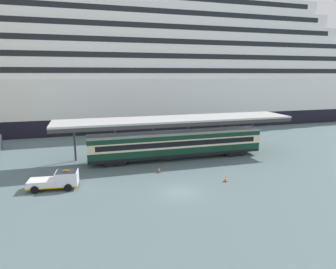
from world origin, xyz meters
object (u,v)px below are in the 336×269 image
(cruise_ship, at_px, (57,65))
(traffic_cone_mid, at_px, (159,170))
(traffic_cone_near, at_px, (225,179))
(service_truck, at_px, (58,180))
(train_carriage, at_px, (177,144))

(cruise_ship, relative_size, traffic_cone_mid, 229.52)
(traffic_cone_near, bearing_deg, traffic_cone_mid, 141.93)
(cruise_ship, relative_size, service_truck, 31.41)
(service_truck, bearing_deg, train_carriage, 24.19)
(service_truck, relative_size, traffic_cone_near, 8.70)
(cruise_ship, distance_m, service_truck, 44.17)
(traffic_cone_mid, bearing_deg, train_carriage, 51.73)
(cruise_ship, bearing_deg, service_truck, -87.09)
(service_truck, distance_m, traffic_cone_near, 18.60)
(service_truck, xyz_separation_m, traffic_cone_near, (18.32, -3.16, -0.69))
(service_truck, height_order, traffic_cone_mid, service_truck)
(service_truck, bearing_deg, cruise_ship, 92.91)
(train_carriage, distance_m, traffic_cone_mid, 6.80)
(cruise_ship, xyz_separation_m, train_carriage, (17.94, -34.97, -11.98))
(train_carriage, bearing_deg, service_truck, -155.81)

